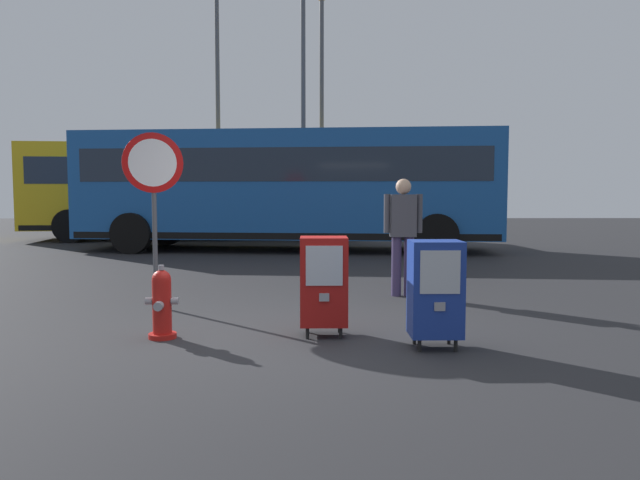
% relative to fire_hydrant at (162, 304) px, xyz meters
% --- Properties ---
extents(ground_plane, '(60.00, 60.00, 0.00)m').
position_rel_fire_hydrant_xyz_m(ground_plane, '(1.31, 0.05, -0.35)').
color(ground_plane, '#262628').
extents(fire_hydrant, '(0.33, 0.32, 0.75)m').
position_rel_fire_hydrant_xyz_m(fire_hydrant, '(0.00, 0.00, 0.00)').
color(fire_hydrant, red).
rests_on(fire_hydrant, ground_plane).
extents(newspaper_box_primary, '(0.48, 0.42, 1.02)m').
position_rel_fire_hydrant_xyz_m(newspaper_box_primary, '(2.68, -0.43, 0.22)').
color(newspaper_box_primary, black).
rests_on(newspaper_box_primary, ground_plane).
extents(newspaper_box_secondary, '(0.48, 0.42, 1.02)m').
position_rel_fire_hydrant_xyz_m(newspaper_box_secondary, '(1.64, 0.08, 0.22)').
color(newspaper_box_secondary, black).
rests_on(newspaper_box_secondary, ground_plane).
extents(stop_sign, '(0.71, 0.31, 2.23)m').
position_rel_fire_hydrant_xyz_m(stop_sign, '(-0.49, 1.68, 1.25)').
color(stop_sign, '#4C4F54').
rests_on(stop_sign, ground_plane).
extents(pedestrian, '(0.55, 0.22, 1.67)m').
position_rel_fire_hydrant_xyz_m(pedestrian, '(2.81, 2.51, 0.60)').
color(pedestrian, '#382D51').
rests_on(pedestrian, ground_plane).
extents(bus_near, '(10.71, 3.66, 3.00)m').
position_rel_fire_hydrant_xyz_m(bus_near, '(0.91, 9.54, 1.36)').
color(bus_near, '#19519E').
rests_on(bus_near, ground_plane).
extents(bus_far, '(10.69, 3.55, 3.00)m').
position_rel_fire_hydrant_xyz_m(bus_far, '(-2.13, 13.59, 1.36)').
color(bus_far, gold).
rests_on(bus_far, ground_plane).
extents(street_light_near_left, '(0.32, 0.32, 8.07)m').
position_rel_fire_hydrant_xyz_m(street_light_near_left, '(-1.44, 13.35, 4.26)').
color(street_light_near_left, '#4C4F54').
rests_on(street_light_near_left, ground_plane).
extents(street_light_near_right, '(0.32, 0.32, 8.36)m').
position_rel_fire_hydrant_xyz_m(street_light_near_right, '(1.27, 12.19, 4.41)').
color(street_light_near_right, '#4C4F54').
rests_on(street_light_near_right, ground_plane).
extents(street_light_far_left, '(0.32, 0.32, 7.92)m').
position_rel_fire_hydrant_xyz_m(street_light_far_left, '(1.84, 13.80, 4.18)').
color(street_light_far_left, '#4C4F54').
rests_on(street_light_far_left, ground_plane).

